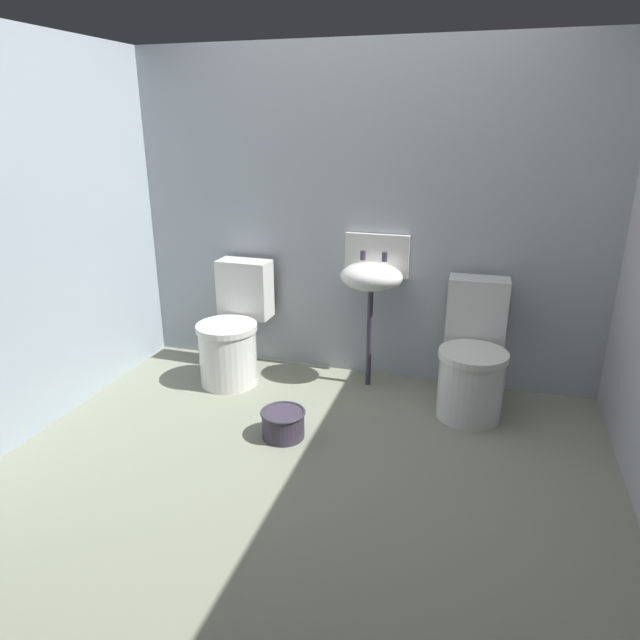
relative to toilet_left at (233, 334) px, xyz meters
The scene contains 7 objects.
ground_plane 1.24m from the toilet_left, 48.40° to the right, with size 3.52×2.87×0.08m, color gray.
wall_back 1.16m from the toilet_left, 27.01° to the left, with size 3.52×0.10×2.15m, color #9CA3AC.
wall_left 1.36m from the toilet_left, 136.37° to the right, with size 0.10×2.67×2.15m, color #96A3AE.
toilet_left is the anchor object (origin of this frame).
toilet_right 1.57m from the toilet_left, ahead, with size 0.41×0.60×0.78m.
sink 1.02m from the toilet_left, 11.79° to the left, with size 0.42×0.35×0.99m.
bucket 0.89m from the toilet_left, 47.05° to the right, with size 0.25×0.25×0.16m.
Camera 1 is at (0.80, -2.33, 1.69)m, focal length 31.55 mm.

